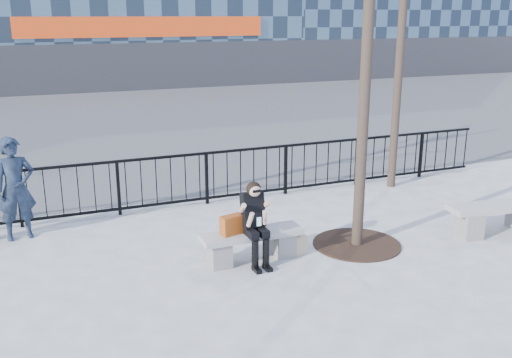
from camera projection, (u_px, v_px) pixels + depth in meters
name	position (u px, v px, depth m)	size (l,w,h in m)	color
ground	(252.00, 260.00, 9.17)	(120.00, 120.00, 0.00)	gray
street_surface	(110.00, 114.00, 22.50)	(60.00, 23.00, 0.01)	#474747
railing	(197.00, 179.00, 11.68)	(14.00, 0.06, 1.10)	black
tree_grate	(357.00, 244.00, 9.77)	(1.50, 1.50, 0.02)	black
bench_main	(252.00, 243.00, 9.09)	(1.65, 0.46, 0.49)	slate
bench_second	(496.00, 215.00, 10.25)	(1.82, 0.51, 0.54)	slate
seated_woman	(256.00, 224.00, 8.84)	(0.50, 0.64, 1.34)	black
handbag	(232.00, 225.00, 8.89)	(0.37, 0.17, 0.30)	#9A4212
shopping_bag	(296.00, 246.00, 9.33)	(0.34, 0.13, 0.32)	beige
standing_man	(16.00, 189.00, 9.83)	(0.66, 0.44, 1.82)	black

